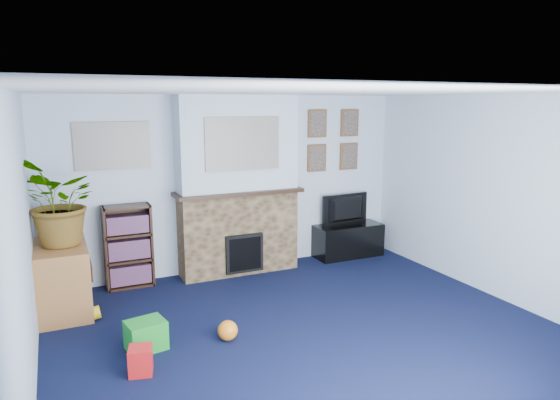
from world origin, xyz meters
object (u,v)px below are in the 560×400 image
sideboard (62,281)px  bookshelf (128,248)px  tv_stand (348,242)px  television (348,210)px

sideboard → bookshelf: bearing=32.3°
tv_stand → bookshelf: bearing=178.6°
bookshelf → sideboard: bookshelf is taller
bookshelf → sideboard: size_ratio=1.06×
tv_stand → television: (0.00, 0.02, 0.49)m
television → sideboard: size_ratio=0.80×
television → sideboard: 4.03m
television → bookshelf: bearing=-4.9°
tv_stand → sideboard: sideboard is taller
bookshelf → sideboard: bearing=-147.7°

